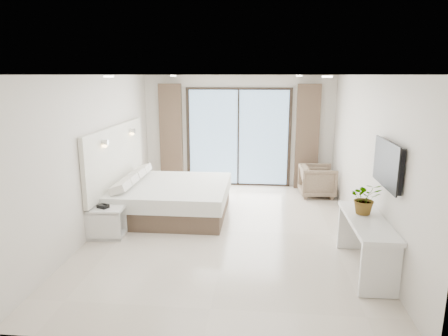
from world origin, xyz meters
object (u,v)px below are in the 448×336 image
at_px(bed, 170,198).
at_px(console_desk, 367,233).
at_px(armchair, 317,180).
at_px(nightstand, 107,222).

height_order(bed, console_desk, console_desk).
distance_m(console_desk, armchair, 3.57).
xyz_separation_m(nightstand, console_desk, (4.06, -0.83, 0.30)).
height_order(bed, nightstand, bed).
bearing_deg(bed, console_desk, -32.42).
relative_size(bed, nightstand, 3.70).
relative_size(console_desk, armchair, 2.07).
bearing_deg(console_desk, armchair, 93.05).
bearing_deg(nightstand, armchair, 31.29).
distance_m(nightstand, console_desk, 4.16).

